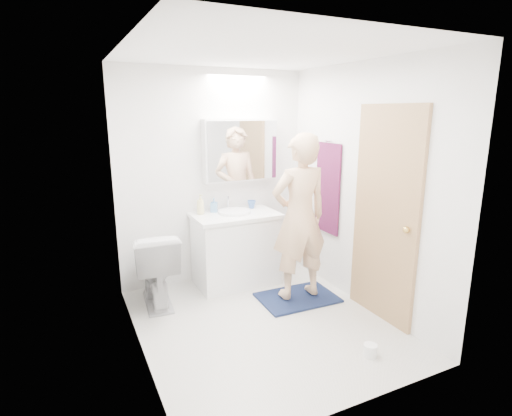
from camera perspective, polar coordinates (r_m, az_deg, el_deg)
floor at (r=3.95m, az=0.96°, el=-15.83°), size 2.50×2.50×0.00m
ceiling at (r=3.48m, az=1.13°, el=21.16°), size 2.50×2.50×0.00m
wall_back at (r=4.65m, az=-5.94°, el=4.33°), size 2.50×0.00×2.50m
wall_front at (r=2.51m, az=14.06°, el=-4.02°), size 2.50×0.00×2.50m
wall_left at (r=3.19m, az=-16.87°, el=-0.44°), size 0.00×2.50×2.50m
wall_right at (r=4.13m, az=14.81°, el=2.78°), size 0.00×2.50×2.50m
vanity_cabinet at (r=4.65m, az=-2.84°, el=-5.95°), size 0.90×0.55×0.78m
countertop at (r=4.53m, az=-2.90°, el=-1.05°), size 0.95×0.58×0.04m
sink_basin at (r=4.54m, az=-3.06°, el=-0.54°), size 0.36×0.36×0.03m
faucet at (r=4.70m, az=-3.97°, el=0.74°), size 0.02×0.02×0.16m
medicine_cabinet at (r=4.66m, az=-2.21°, el=8.13°), size 0.88×0.14×0.70m
mirror_panel at (r=4.59m, az=-1.82°, el=8.05°), size 0.84×0.01×0.66m
toilet at (r=4.28m, az=-14.03°, el=-8.08°), size 0.50×0.80×0.78m
bath_rug at (r=4.41m, az=5.85°, el=-12.43°), size 0.82×0.58×0.02m
person at (r=4.10m, az=6.14°, el=-1.31°), size 0.63×0.42×1.69m
door at (r=3.91m, az=17.72°, el=-1.03°), size 0.04×0.80×2.00m
door_knob at (r=3.69m, az=20.39°, el=-2.89°), size 0.06×0.06×0.06m
towel at (r=4.56m, az=10.05°, el=2.73°), size 0.02×0.42×1.00m
towel_hook at (r=4.48m, az=10.19°, el=9.25°), size 0.07×0.02×0.02m
soap_bottle_a at (r=4.51m, az=-7.83°, el=0.52°), size 0.11×0.11×0.22m
soap_bottle_b at (r=4.60m, az=-5.93°, el=0.43°), size 0.10×0.10×0.16m
toothbrush_cup at (r=4.76m, az=-0.61°, el=0.52°), size 0.11×0.11×0.09m
toilet_paper_roll at (r=3.60m, az=15.77°, el=-18.70°), size 0.11×0.11×0.10m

